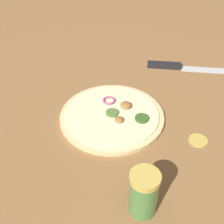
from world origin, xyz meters
name	(u,v)px	position (x,y,z in m)	size (l,w,h in m)	color
ground_plane	(112,118)	(0.00, 0.00, 0.00)	(3.00, 3.00, 0.00)	olive
pizza	(112,116)	(0.00, 0.00, 0.01)	(0.27, 0.27, 0.03)	beige
knife	(180,67)	(-0.28, -0.17, 0.01)	(0.31, 0.15, 0.02)	silver
spice_jar	(144,193)	(0.02, 0.28, 0.05)	(0.06, 0.06, 0.10)	#4C7F42
loose_cap	(198,140)	(-0.18, 0.14, 0.00)	(0.05, 0.05, 0.01)	gold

